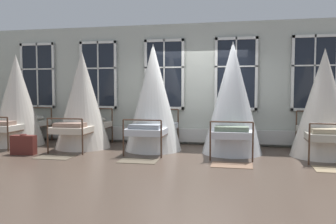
% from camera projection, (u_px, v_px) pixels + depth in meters
% --- Properties ---
extents(ground, '(26.63, 26.63, 0.00)m').
position_uv_depth(ground, '(194.00, 151.00, 8.48)').
color(ground, '#4C3D33').
extents(back_wall_with_windows, '(14.31, 0.10, 3.24)m').
position_uv_depth(back_wall_with_windows, '(200.00, 84.00, 9.44)').
color(back_wall_with_windows, '#B2B7AD').
rests_on(back_wall_with_windows, ground).
extents(window_bank, '(10.66, 0.10, 2.76)m').
position_uv_depth(window_bank, '(199.00, 104.00, 9.35)').
color(window_bank, black).
rests_on(window_bank, ground).
extents(cot_first, '(1.38, 1.94, 2.40)m').
position_uv_depth(cot_first, '(17.00, 101.00, 9.34)').
color(cot_first, '#4C3323').
rests_on(cot_first, ground).
extents(cot_second, '(1.38, 1.93, 2.45)m').
position_uv_depth(cot_second, '(82.00, 101.00, 8.89)').
color(cot_second, '#4C3323').
rests_on(cot_second, ground).
extents(cot_third, '(1.38, 1.93, 2.59)m').
position_uv_depth(cot_third, '(153.00, 99.00, 8.54)').
color(cot_third, '#4C3323').
rests_on(cot_third, ground).
extents(cot_fourth, '(1.38, 1.94, 2.59)m').
position_uv_depth(cot_fourth, '(232.00, 100.00, 8.10)').
color(cot_fourth, '#4C3323').
rests_on(cot_fourth, ground).
extents(cot_fifth, '(1.38, 1.93, 2.38)m').
position_uv_depth(cot_fifth, '(324.00, 105.00, 7.70)').
color(cot_fifth, '#4C3323').
rests_on(cot_fifth, ground).
extents(rug_second, '(0.81, 0.58, 0.01)m').
position_uv_depth(rug_second, '(55.00, 157.00, 7.70)').
color(rug_second, brown).
rests_on(rug_second, ground).
extents(rug_third, '(0.82, 0.59, 0.01)m').
position_uv_depth(rug_third, '(138.00, 161.00, 7.30)').
color(rug_third, brown).
rests_on(rug_third, ground).
extents(rug_fourth, '(0.80, 0.56, 0.01)m').
position_uv_depth(rug_fourth, '(232.00, 165.00, 6.89)').
color(rug_fourth, brown).
rests_on(rug_fourth, ground).
extents(suitcase_dark, '(0.57, 0.25, 0.47)m').
position_uv_depth(suitcase_dark, '(24.00, 145.00, 8.00)').
color(suitcase_dark, '#5B231E').
rests_on(suitcase_dark, ground).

